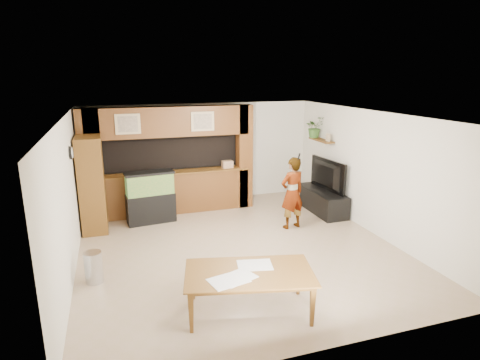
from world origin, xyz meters
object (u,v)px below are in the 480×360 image
object	(u,v)px
pantry_cabinet	(92,184)
dining_table	(249,293)
person	(292,193)
television	(323,175)
aquarium	(150,198)

from	to	relation	value
pantry_cabinet	dining_table	distance (m)	4.66
person	dining_table	xyz separation A→B (m)	(-1.99, -2.86, -0.49)
pantry_cabinet	person	world-z (taller)	pantry_cabinet
television	dining_table	world-z (taller)	television
pantry_cabinet	television	world-z (taller)	pantry_cabinet
pantry_cabinet	aquarium	size ratio (longest dim) A/B	1.72
person	pantry_cabinet	bearing A→B (deg)	-28.75
television	person	distance (m)	1.42
dining_table	aquarium	bearing A→B (deg)	115.81
aquarium	television	size ratio (longest dim) A/B	0.90
aquarium	dining_table	world-z (taller)	aquarium
aquarium	person	bearing A→B (deg)	-30.07
aquarium	person	xyz separation A→B (m)	(2.94, -1.30, 0.22)
television	person	bearing A→B (deg)	117.05
pantry_cabinet	dining_table	size ratio (longest dim) A/B	1.15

